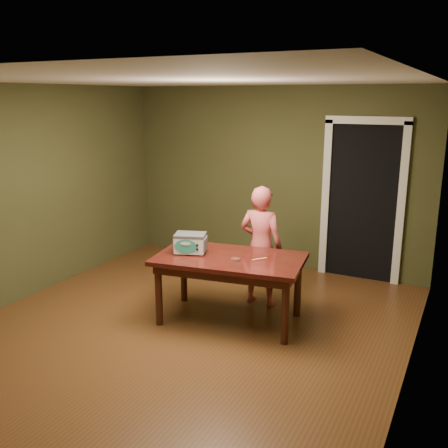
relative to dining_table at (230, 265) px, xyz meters
name	(u,v)px	position (x,y,z in m)	size (l,w,h in m)	color
floor	(185,330)	(-0.32, -0.44, -0.65)	(5.00, 5.00, 0.00)	brown
room_shell	(181,173)	(-0.32, -0.44, 1.06)	(4.52, 5.02, 2.61)	#454726
doorway	(367,199)	(0.98, 2.34, 0.41)	(1.10, 0.66, 2.25)	black
dining_table	(230,265)	(0.00, 0.00, 0.00)	(1.72, 1.13, 0.75)	#360F0C
toy_oven	(190,242)	(-0.45, -0.07, 0.22)	(0.41, 0.34, 0.22)	#4C4F54
baking_pan	(235,259)	(0.11, -0.08, 0.11)	(0.10, 0.10, 0.02)	silver
spatula	(260,259)	(0.33, 0.06, 0.10)	(0.18, 0.03, 0.01)	tan
child	(261,246)	(0.11, 0.60, 0.07)	(0.53, 0.35, 1.45)	#D45759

